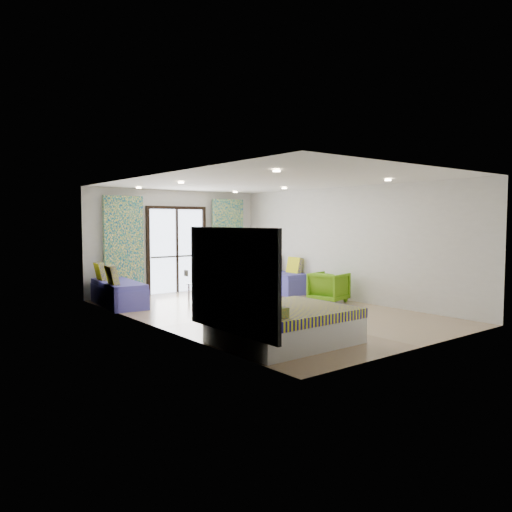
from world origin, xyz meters
TOP-DOWN VIEW (x-y plane):
  - floor at (0.00, 0.00)m, footprint 5.00×7.50m
  - ceiling at (0.00, 0.00)m, footprint 5.00×7.50m
  - wall_back at (0.00, 3.75)m, footprint 5.00×0.01m
  - wall_front at (0.00, -3.75)m, footprint 5.00×0.01m
  - wall_left at (-2.50, 0.00)m, footprint 0.01×7.50m
  - wall_right at (2.50, 0.00)m, footprint 0.01×7.50m
  - balcony_door at (0.00, 3.72)m, footprint 1.76×0.08m
  - balcony_rail at (0.00, 3.73)m, footprint 1.52×0.03m
  - curtain_left at (-1.55, 3.57)m, footprint 1.00×0.10m
  - curtain_right at (1.55, 3.57)m, footprint 1.00×0.10m
  - downlight_a at (-1.40, -2.00)m, footprint 0.12×0.12m
  - downlight_b at (1.40, -2.00)m, footprint 0.12×0.12m
  - downlight_c at (-1.40, 1.00)m, footprint 0.12×0.12m
  - downlight_d at (1.40, 1.00)m, footprint 0.12×0.12m
  - downlight_e at (-1.40, 3.00)m, footprint 0.12×0.12m
  - downlight_f at (1.40, 3.00)m, footprint 0.12×0.12m
  - headboard at (-2.46, -2.26)m, footprint 0.06×2.10m
  - switch_plate at (-2.47, -1.01)m, footprint 0.02×0.10m
  - bed at (-1.48, -2.26)m, footprint 1.99×1.63m
  - daybed_left at (-2.12, 2.63)m, footprint 0.96×2.01m
  - daybed_right at (2.12, 2.11)m, footprint 0.81×1.94m
  - coffee_table at (-0.10, 2.25)m, footprint 0.72×0.72m
  - vase at (-0.17, 2.30)m, footprint 0.23×0.24m
  - armchair at (1.93, 0.02)m, footprint 0.86×0.89m

SIDE VIEW (x-z plane):
  - floor at x=0.00m, z-range -0.01..0.01m
  - bed at x=-1.48m, z-range -0.06..0.63m
  - daybed_right at x=2.12m, z-range -0.18..0.77m
  - daybed_left at x=-2.12m, z-range -0.18..0.78m
  - coffee_table at x=-0.10m, z-range 0.01..0.67m
  - armchair at x=1.93m, z-range 0.00..0.77m
  - vase at x=-0.17m, z-range 0.38..0.57m
  - balcony_rail at x=0.00m, z-range 0.93..0.97m
  - headboard at x=-2.46m, z-range 0.30..1.80m
  - switch_plate at x=-2.47m, z-range 1.00..1.10m
  - curtain_left at x=-1.55m, z-range 0.00..2.50m
  - curtain_right at x=1.55m, z-range 0.00..2.50m
  - balcony_door at x=0.00m, z-range 0.12..2.40m
  - wall_back at x=0.00m, z-range 0.00..2.70m
  - wall_front at x=0.00m, z-range 0.00..2.70m
  - wall_left at x=-2.50m, z-range 0.00..2.70m
  - wall_right at x=2.50m, z-range 0.00..2.70m
  - downlight_a at x=-1.40m, z-range 2.66..2.68m
  - downlight_b at x=1.40m, z-range 2.66..2.68m
  - downlight_c at x=-1.40m, z-range 2.66..2.68m
  - downlight_d at x=1.40m, z-range 2.66..2.68m
  - downlight_e at x=-1.40m, z-range 2.66..2.68m
  - downlight_f at x=1.40m, z-range 2.66..2.68m
  - ceiling at x=0.00m, z-range 2.70..2.71m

